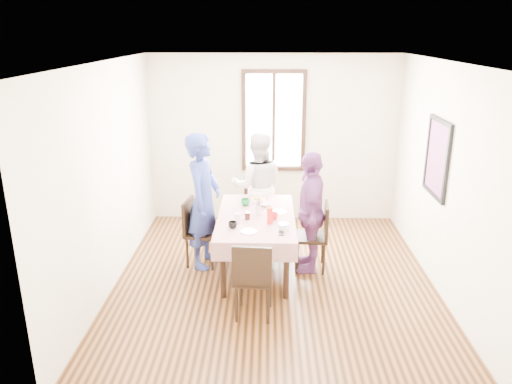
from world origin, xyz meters
TOP-DOWN VIEW (x-y plane):
  - ground at (0.00, 0.00)m, footprint 4.50×4.50m
  - back_wall at (0.00, 2.25)m, footprint 4.00×0.00m
  - right_wall at (2.00, 0.00)m, footprint 0.00×4.50m
  - window_frame at (0.00, 2.23)m, footprint 1.02×0.06m
  - window_pane at (0.00, 2.24)m, footprint 0.90×0.02m
  - art_poster at (1.98, 0.30)m, footprint 0.04×0.76m
  - dining_table at (-0.24, 0.33)m, footprint 0.86×1.59m
  - tablecloth at (-0.24, 0.33)m, footprint 0.98×1.71m
  - chair_left at (-0.96, 0.48)m, footprint 0.48×0.48m
  - chair_right at (0.48, 0.38)m, footprint 0.45×0.45m
  - chair_far at (-0.24, 1.43)m, footprint 0.43×0.43m
  - chair_near at (-0.24, -0.76)m, footprint 0.45×0.45m
  - person_left at (-0.94, 0.48)m, footprint 0.56×0.73m
  - person_far at (-0.24, 1.41)m, footprint 0.80×0.63m
  - person_right at (0.46, 0.38)m, footprint 0.44×0.96m
  - mug_black at (-0.51, -0.09)m, footprint 0.13×0.13m
  - mug_flag at (-0.00, 0.21)m, footprint 0.13×0.13m
  - mug_green at (-0.39, 0.72)m, footprint 0.16×0.16m
  - serving_bowl at (-0.12, 0.71)m, footprint 0.24×0.24m
  - juice_carton at (-0.06, 0.07)m, footprint 0.07×0.07m
  - butter_tub at (0.10, -0.12)m, footprint 0.13×0.13m
  - jam_jar at (-0.34, 0.20)m, footprint 0.07×0.07m
  - drinking_glass at (-0.46, 0.11)m, footprint 0.08×0.08m
  - smartphone at (0.06, -0.24)m, footprint 0.08×0.15m
  - flower_vase at (-0.21, 0.36)m, footprint 0.06×0.06m
  - plate_right at (0.06, 0.46)m, footprint 0.20×0.20m
  - plate_far at (-0.21, 0.95)m, footprint 0.20×0.20m
  - plate_near at (-0.31, -0.20)m, footprint 0.20×0.20m
  - butter_lid at (0.10, -0.12)m, footprint 0.12×0.12m
  - flower_bunch at (-0.21, 0.36)m, footprint 0.09×0.09m

SIDE VIEW (x-z plane):
  - ground at x=0.00m, z-range 0.00..0.00m
  - dining_table at x=-0.24m, z-range 0.00..0.75m
  - chair_left at x=-0.96m, z-range 0.00..0.91m
  - chair_right at x=0.48m, z-range 0.00..0.91m
  - chair_far at x=-0.24m, z-range 0.00..0.91m
  - chair_near at x=-0.24m, z-range 0.00..0.91m
  - tablecloth at x=-0.24m, z-range 0.75..0.76m
  - smartphone at x=0.06m, z-range 0.76..0.77m
  - plate_right at x=0.06m, z-range 0.76..0.77m
  - plate_far at x=-0.21m, z-range 0.76..0.77m
  - plate_near at x=-0.31m, z-range 0.76..0.77m
  - serving_bowl at x=-0.12m, z-range 0.76..0.81m
  - butter_tub at x=0.10m, z-range 0.76..0.83m
  - person_right at x=0.46m, z-range 0.00..1.61m
  - mug_black at x=-0.51m, z-range 0.76..0.85m
  - mug_flag at x=0.00m, z-range 0.76..0.85m
  - mug_green at x=-0.39m, z-range 0.76..0.85m
  - jam_jar at x=-0.34m, z-range 0.76..0.86m
  - person_far at x=-0.24m, z-range 0.00..1.63m
  - drinking_glass at x=-0.46m, z-range 0.76..0.88m
  - flower_vase at x=-0.21m, z-range 0.76..0.89m
  - butter_lid at x=0.10m, z-range 0.83..0.84m
  - juice_carton at x=-0.06m, z-range 0.76..0.97m
  - person_left at x=-0.94m, z-range 0.00..1.81m
  - flower_bunch at x=-0.21m, z-range 0.89..0.99m
  - back_wall at x=0.00m, z-range -0.65..3.35m
  - right_wall at x=2.00m, z-range -0.90..3.60m
  - art_poster at x=1.98m, z-range 1.07..2.03m
  - window_frame at x=0.00m, z-range 0.84..2.46m
  - window_pane at x=0.00m, z-range 0.90..2.40m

